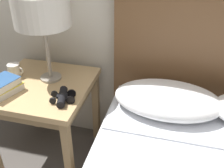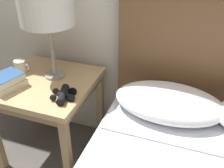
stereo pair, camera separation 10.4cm
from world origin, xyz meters
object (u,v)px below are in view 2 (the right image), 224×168
(table_lamp, at_px, (47,10))
(book_stacked_on_top, at_px, (5,79))
(coffee_mug, at_px, (21,66))
(binoculars_pair, at_px, (63,94))
(book_on_nightstand, at_px, (7,84))
(nightstand, at_px, (47,92))

(table_lamp, xyz_separation_m, book_stacked_on_top, (-0.20, -0.22, -0.36))
(book_stacked_on_top, bearing_deg, coffee_mug, 99.38)
(binoculars_pair, relative_size, coffee_mug, 1.60)
(binoculars_pair, bearing_deg, book_stacked_on_top, -177.26)
(book_stacked_on_top, distance_m, binoculars_pair, 0.37)
(book_stacked_on_top, bearing_deg, book_on_nightstand, 78.31)
(book_on_nightstand, distance_m, coffee_mug, 0.18)
(nightstand, height_order, book_stacked_on_top, book_stacked_on_top)
(nightstand, relative_size, coffee_mug, 5.73)
(book_on_nightstand, height_order, book_stacked_on_top, book_stacked_on_top)
(nightstand, height_order, coffee_mug, coffee_mug)
(book_stacked_on_top, bearing_deg, binoculars_pair, 2.74)
(nightstand, relative_size, table_lamp, 1.14)
(coffee_mug, bearing_deg, book_stacked_on_top, -80.62)
(book_stacked_on_top, relative_size, binoculars_pair, 1.33)
(book_stacked_on_top, relative_size, coffee_mug, 2.13)
(book_on_nightstand, bearing_deg, nightstand, 38.70)
(book_on_nightstand, xyz_separation_m, binoculars_pair, (0.37, 0.01, 0.00))
(nightstand, relative_size, book_on_nightstand, 2.54)
(book_stacked_on_top, bearing_deg, nightstand, 39.88)
(table_lamp, xyz_separation_m, coffee_mug, (-0.23, -0.03, -0.38))
(table_lamp, height_order, book_on_nightstand, table_lamp)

